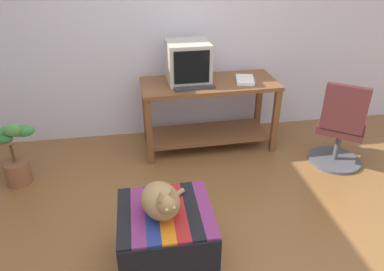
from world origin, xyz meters
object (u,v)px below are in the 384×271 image
ottoman_with_blanket (166,236)px  potted_plant (11,151)px  tv_monitor (188,62)px  book (245,80)px  desk (209,103)px  keyboard (194,87)px  office_chair (341,130)px  cat (161,201)px

ottoman_with_blanket → potted_plant: potted_plant is taller
tv_monitor → book: (0.57, -0.09, -0.18)m
potted_plant → desk: bearing=11.7°
tv_monitor → book: tv_monitor is taller
keyboard → desk: bearing=30.8°
tv_monitor → keyboard: 0.27m
keyboard → potted_plant: (-1.71, -0.26, -0.41)m
tv_monitor → office_chair: size_ratio=0.48×
potted_plant → book: bearing=9.0°
cat → keyboard: bearing=57.2°
book → cat: bearing=-110.3°
desk → book: (0.36, -0.03, 0.25)m
keyboard → office_chair: size_ratio=0.45×
office_chair → cat: bearing=65.2°
book → office_chair: (0.82, -0.55, -0.37)m
tv_monitor → keyboard: bearing=-83.3°
book → office_chair: size_ratio=0.31×
keyboard → potted_plant: bearing=-177.3°
book → cat: (-1.00, -1.55, -0.20)m
desk → cat: 1.70m
keyboard → ottoman_with_blanket: keyboard is taller
book → desk: bearing=-172.9°
book → potted_plant: book is taller
tv_monitor → potted_plant: tv_monitor is taller
ottoman_with_blanket → office_chair: office_chair is taller
book → potted_plant: bearing=-158.5°
cat → book: bearing=41.7°
ottoman_with_blanket → cat: bearing=-130.8°
desk → keyboard: keyboard is taller
office_chair → potted_plant: bearing=32.9°
tv_monitor → ottoman_with_blanket: size_ratio=0.68×
book → tv_monitor: bearing=-176.5°
ottoman_with_blanket → desk: bearing=68.6°
tv_monitor → ottoman_with_blanket: 1.81m
tv_monitor → office_chair: (1.40, -0.64, -0.55)m
keyboard → cat: keyboard is taller
book → ottoman_with_blanket: 1.88m
book → ottoman_with_blanket: bearing=-110.1°
book → office_chair: 1.06m
book → cat: book is taller
desk → book: bearing=-6.9°
tv_monitor → desk: bearing=-16.4°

